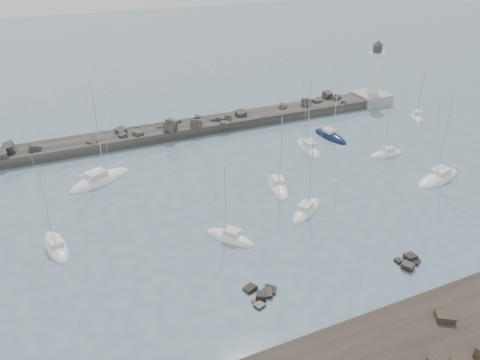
% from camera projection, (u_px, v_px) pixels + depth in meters
% --- Properties ---
extents(ground, '(400.00, 400.00, 0.00)m').
position_uv_depth(ground, '(259.00, 242.00, 58.94)').
color(ground, slate).
rests_on(ground, ground).
extents(rock_cluster_near, '(3.66, 4.11, 1.25)m').
position_uv_depth(rock_cluster_near, '(262.00, 295.00, 50.22)').
color(rock_cluster_near, black).
rests_on(rock_cluster_near, ground).
extents(rock_cluster_far, '(3.19, 2.78, 1.40)m').
position_uv_depth(rock_cluster_far, '(409.00, 263.00, 54.95)').
color(rock_cluster_far, black).
rests_on(rock_cluster_far, ground).
extents(breakwater, '(115.00, 7.17, 5.60)m').
position_uv_depth(breakwater, '(131.00, 140.00, 86.58)').
color(breakwater, '#2D2A28').
rests_on(breakwater, ground).
extents(lighthouse, '(7.00, 7.00, 14.60)m').
position_uv_depth(lighthouse, '(372.00, 90.00, 105.01)').
color(lighthouse, gray).
rests_on(lighthouse, ground).
extents(sailboat_3, '(3.47, 7.86, 12.03)m').
position_uv_depth(sailboat_3, '(56.00, 247.00, 57.71)').
color(sailboat_3, white).
rests_on(sailboat_3, ground).
extents(sailboat_4, '(11.05, 7.40, 16.74)m').
position_uv_depth(sailboat_4, '(100.00, 181.00, 73.01)').
color(sailboat_4, white).
rests_on(sailboat_4, ground).
extents(sailboat_5, '(5.76, 6.80, 11.06)m').
position_uv_depth(sailboat_5, '(230.00, 238.00, 59.37)').
color(sailboat_5, white).
rests_on(sailboat_5, ground).
extents(sailboat_6, '(4.55, 8.38, 12.69)m').
position_uv_depth(sailboat_6, '(278.00, 187.00, 71.23)').
color(sailboat_6, white).
rests_on(sailboat_6, ground).
extents(sailboat_7, '(7.51, 6.24, 11.98)m').
position_uv_depth(sailboat_7, '(306.00, 211.00, 65.19)').
color(sailboat_7, white).
rests_on(sailboat_7, ground).
extents(sailboat_8, '(3.63, 8.56, 13.11)m').
position_uv_depth(sailboat_8, '(330.00, 137.00, 88.61)').
color(sailboat_8, '#0E183B').
rests_on(sailboat_8, ground).
extents(sailboat_9, '(6.70, 2.47, 10.60)m').
position_uv_depth(sailboat_9, '(386.00, 155.00, 81.52)').
color(sailboat_9, white).
rests_on(sailboat_9, ground).
extents(sailboat_10, '(3.85, 8.86, 13.68)m').
position_uv_depth(sailboat_10, '(308.00, 149.00, 83.70)').
color(sailboat_10, white).
rests_on(sailboat_10, ground).
extents(sailboat_11, '(10.42, 5.39, 15.64)m').
position_uv_depth(sailboat_11, '(438.00, 179.00, 73.63)').
color(sailboat_11, white).
rests_on(sailboat_11, ground).
extents(sailboat_12, '(5.90, 7.07, 11.50)m').
position_uv_depth(sailboat_12, '(417.00, 117.00, 97.87)').
color(sailboat_12, white).
rests_on(sailboat_12, ground).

